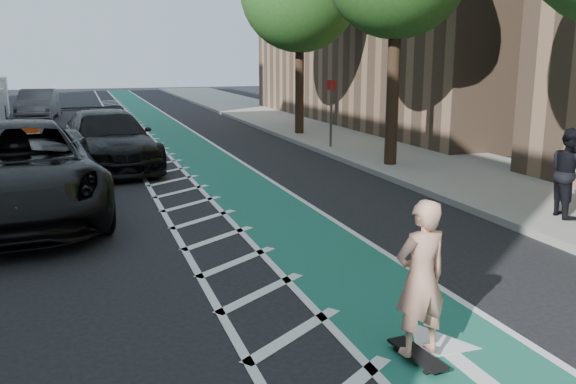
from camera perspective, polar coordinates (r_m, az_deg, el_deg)
name	(u,v)px	position (r m, az deg, el deg)	size (l,w,h in m)	color
ground	(153,307)	(8.47, -12.48, -10.46)	(120.00, 120.00, 0.00)	black
bike_lane	(215,168)	(18.46, -6.84, 2.28)	(2.00, 90.00, 0.01)	#1A5B46
buffer_strip	(165,171)	(18.21, -11.45, 1.98)	(1.40, 90.00, 0.01)	silver
sidewalk_right	(406,154)	(20.77, 11.00, 3.48)	(5.00, 90.00, 0.15)	gray
curb_right	(339,158)	(19.67, 4.78, 3.18)	(0.12, 90.00, 0.16)	gray
sign_post	(331,113)	(21.55, 4.05, 7.42)	(0.35, 0.08, 2.47)	#4C4C4C
skateboard	(417,354)	(7.03, 11.98, -14.63)	(0.31, 0.84, 0.11)	black
skateboarder	(421,278)	(6.68, 12.32, -7.88)	(0.63, 0.41, 1.72)	tan
suv_near	(16,170)	(13.71, -24.06, 1.86)	(3.26, 7.07, 1.96)	black
suv_far	(108,140)	(19.01, -16.49, 4.70)	(2.36, 5.80, 1.68)	black
car_grey	(38,104)	(35.13, -22.36, 7.59)	(1.69, 4.84, 1.59)	#57565B
pedestrian	(569,173)	(13.21, 24.83, 1.64)	(0.86, 0.67, 1.77)	black
barrel_a	(3,183)	(15.19, -25.11, 0.73)	(0.73, 0.73, 0.99)	#FF5C0D
barrel_c	(31,139)	(22.90, -22.91, 4.56)	(0.74, 0.74, 1.01)	#E9450C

